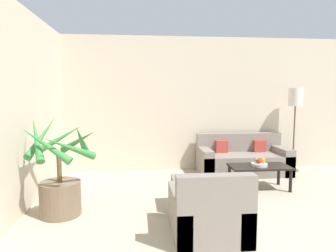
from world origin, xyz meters
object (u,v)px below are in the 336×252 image
coffee_table (259,169)px  orange_fruit (263,160)px  apple_red (259,161)px  sofa_loveseat (243,160)px  armchair (208,213)px  fruit_bowl (259,165)px  potted_palm (60,182)px  floor_lamp (295,102)px  ottoman (193,193)px  apple_green (257,160)px

coffee_table → orange_fruit: (0.06, 0.01, 0.14)m
coffee_table → apple_red: (-0.03, -0.05, 0.14)m
sofa_loveseat → coffee_table: (-0.07, -0.98, 0.07)m
apple_red → armchair: armchair is taller
coffee_table → fruit_bowl: size_ratio=3.75×
potted_palm → apple_red: size_ratio=17.39×
potted_palm → fruit_bowl: (2.95, 0.75, -0.03)m
floor_lamp → apple_red: size_ratio=22.58×
orange_fruit → armchair: (-1.26, -1.51, -0.23)m
sofa_loveseat → fruit_bowl: sofa_loveseat is taller
ottoman → apple_green: bearing=32.0°
armchair → potted_palm: bearing=157.5°
apple_red → apple_green: 0.09m
potted_palm → sofa_loveseat: 3.51m
orange_fruit → floor_lamp: bearing=44.5°
floor_lamp → apple_red: (-1.21, -1.15, -0.92)m
potted_palm → armchair: (1.76, -0.73, -0.19)m
sofa_loveseat → armchair: size_ratio=2.03×
fruit_bowl → orange_fruit: orange_fruit is taller
sofa_loveseat → apple_green: sofa_loveseat is taller
sofa_loveseat → apple_red: (-0.11, -1.03, 0.21)m
potted_palm → ottoman: potted_palm is taller
orange_fruit → apple_green: bearing=162.9°
floor_lamp → armchair: bearing=-132.4°
floor_lamp → fruit_bowl: bearing=-136.4°
potted_palm → coffee_table: size_ratio=1.34×
potted_palm → ottoman: (1.73, 0.07, -0.23)m
armchair → apple_green: bearing=52.8°
fruit_bowl → armchair: armchair is taller
armchair → ottoman: (-0.02, 0.79, -0.04)m
potted_palm → orange_fruit: size_ratio=15.67×
fruit_bowl → orange_fruit: size_ratio=3.12×
armchair → fruit_bowl: bearing=51.1°
fruit_bowl → apple_red: size_ratio=3.46×
fruit_bowl → potted_palm: bearing=-165.7°
coffee_table → ottoman: 1.42m
coffee_table → apple_red: bearing=-124.0°
floor_lamp → apple_green: size_ratio=23.90×
armchair → ottoman: 0.79m
floor_lamp → orange_fruit: floor_lamp is taller
sofa_loveseat → orange_fruit: sofa_loveseat is taller
floor_lamp → apple_red: 1.90m
apple_red → orange_fruit: 0.11m
ottoman → sofa_loveseat: bearing=52.5°
apple_green → floor_lamp: bearing=41.5°
fruit_bowl → apple_red: apple_red is taller
coffee_table → apple_green: size_ratio=13.73×
coffee_table → orange_fruit: 0.16m
armchair → floor_lamp: bearing=47.6°
sofa_loveseat → orange_fruit: bearing=-90.8°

